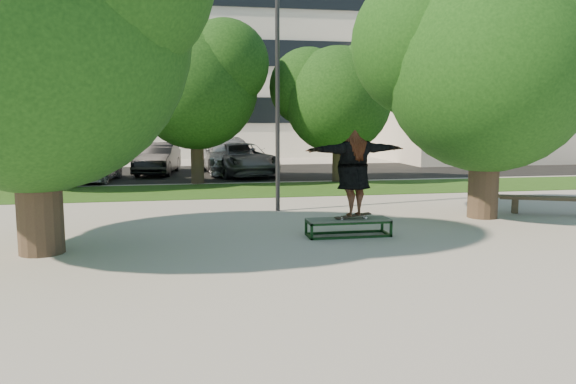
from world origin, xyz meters
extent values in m
plane|color=#A59F98|center=(0.00, 0.00, 0.00)|extent=(120.00, 120.00, 0.00)
cube|color=#234112|center=(1.00, 9.50, 0.01)|extent=(30.00, 4.00, 0.02)
cube|color=black|center=(0.00, 16.00, 0.01)|extent=(40.00, 8.00, 0.01)
cylinder|color=#38281E|center=(-4.20, 1.00, 1.60)|extent=(0.84, 0.84, 3.20)
sphere|color=#133A10|center=(-4.20, 1.00, 4.07)|extent=(5.80, 5.80, 5.80)
cylinder|color=#38281E|center=(6.00, 3.00, 1.50)|extent=(0.76, 0.76, 3.00)
sphere|color=#133A10|center=(6.00, 3.00, 3.78)|extent=(5.20, 5.20, 5.20)
sphere|color=#133A10|center=(4.70, 3.78, 4.43)|extent=(3.90, 3.90, 3.90)
sphere|color=#133A10|center=(7.17, 2.48, 4.69)|extent=(3.64, 3.64, 3.64)
cylinder|color=#38281E|center=(-6.50, 11.00, 1.40)|extent=(0.44, 0.44, 2.80)
sphere|color=black|center=(-6.50, 11.00, 3.46)|extent=(4.40, 4.40, 4.40)
sphere|color=black|center=(-7.60, 11.66, 4.01)|extent=(3.30, 3.30, 3.30)
sphere|color=black|center=(-5.51, 10.56, 4.23)|extent=(3.08, 3.08, 3.08)
cylinder|color=#38281E|center=(-1.00, 12.00, 1.50)|extent=(0.50, 0.50, 3.00)
sphere|color=black|center=(-1.00, 12.00, 3.72)|extent=(4.80, 4.80, 4.80)
sphere|color=black|center=(-2.20, 12.72, 4.32)|extent=(3.60, 3.60, 3.60)
sphere|color=black|center=(0.08, 11.52, 4.56)|extent=(3.36, 3.36, 3.36)
cylinder|color=#38281E|center=(4.50, 11.50, 1.30)|extent=(0.40, 0.40, 2.60)
sphere|color=black|center=(4.50, 11.50, 3.23)|extent=(4.20, 4.20, 4.20)
sphere|color=black|center=(3.45, 12.13, 3.75)|extent=(3.15, 3.15, 3.15)
sphere|color=black|center=(5.45, 11.08, 3.96)|extent=(2.94, 2.94, 2.94)
cylinder|color=#2D2D30|center=(1.00, 5.00, 3.00)|extent=(0.12, 0.12, 6.00)
cube|color=silver|center=(-2.00, 32.00, 8.00)|extent=(30.00, 14.00, 16.00)
cube|color=black|center=(-2.00, 24.94, 3.00)|extent=(27.60, 0.12, 1.60)
cube|color=black|center=(-2.00, 24.94, 6.50)|extent=(27.60, 0.12, 1.60)
cube|color=beige|center=(18.00, 22.00, 4.00)|extent=(15.00, 10.00, 8.00)
cube|color=#475147|center=(1.95, 1.44, 0.36)|extent=(1.80, 0.60, 0.03)
cylinder|color=white|center=(1.79, 1.36, 0.40)|extent=(0.06, 0.03, 0.06)
cylinder|color=white|center=(1.79, 1.52, 0.40)|extent=(0.06, 0.03, 0.06)
cylinder|color=white|center=(2.33, 1.36, 0.40)|extent=(0.06, 0.03, 0.06)
cylinder|color=white|center=(2.33, 1.52, 0.40)|extent=(0.06, 0.03, 0.06)
cube|color=black|center=(2.06, 1.44, 0.44)|extent=(0.78, 0.20, 0.10)
imported|color=brown|center=(2.06, 1.44, 1.37)|extent=(2.32, 0.91, 1.84)
cube|color=brown|center=(7.21, 3.45, 0.21)|extent=(0.20, 0.20, 0.41)
cube|color=brown|center=(8.25, 3.00, 0.43)|extent=(3.00, 1.61, 0.08)
imported|color=silver|center=(-5.02, 13.50, 0.64)|extent=(1.95, 3.91, 1.28)
imported|color=black|center=(-2.69, 15.93, 0.71)|extent=(2.07, 4.48, 1.42)
imported|color=#5D5D62|center=(1.00, 14.69, 0.71)|extent=(3.17, 5.45, 1.43)
imported|color=#AAAAAF|center=(0.53, 15.90, 0.81)|extent=(2.68, 5.75, 1.62)
camera|label=1|loc=(-1.53, -10.07, 2.55)|focal=35.00mm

